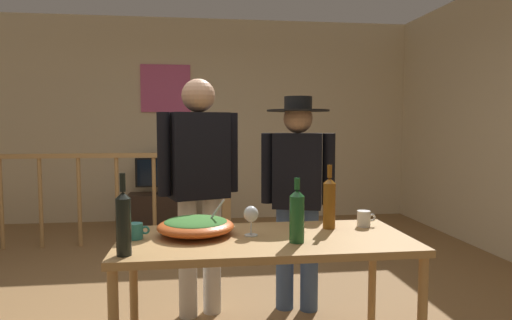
% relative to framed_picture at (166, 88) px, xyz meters
% --- Properties ---
extents(ground_plane, '(8.82, 8.82, 0.00)m').
position_rel_framed_picture_xyz_m(ground_plane, '(0.40, -3.33, -1.87)').
color(ground_plane, olive).
extents(back_wall, '(6.32, 0.10, 2.85)m').
position_rel_framed_picture_xyz_m(back_wall, '(0.40, 0.06, -0.44)').
color(back_wall, beige).
rests_on(back_wall, ground_plane).
extents(side_wall_right, '(0.10, 5.09, 2.85)m').
position_rel_framed_picture_xyz_m(side_wall_right, '(3.56, -2.31, -0.44)').
color(side_wall_right, beige).
rests_on(side_wall_right, ground_plane).
extents(framed_picture, '(0.68, 0.03, 0.66)m').
position_rel_framed_picture_xyz_m(framed_picture, '(0.00, 0.00, 0.00)').
color(framed_picture, '#CA4F82').
extents(stair_railing, '(3.36, 0.10, 1.09)m').
position_rel_framed_picture_xyz_m(stair_railing, '(-0.43, -1.29, -1.20)').
color(stair_railing, '#B2844C').
rests_on(stair_railing, ground_plane).
extents(tv_console, '(0.90, 0.40, 0.43)m').
position_rel_framed_picture_xyz_m(tv_console, '(-0.05, -0.29, -1.65)').
color(tv_console, '#38281E').
rests_on(tv_console, ground_plane).
extents(flat_screen_tv, '(0.68, 0.12, 0.49)m').
position_rel_framed_picture_xyz_m(flat_screen_tv, '(-0.05, -0.32, -1.15)').
color(flat_screen_tv, black).
rests_on(flat_screen_tv, tv_console).
extents(serving_table, '(1.59, 0.74, 0.75)m').
position_rel_framed_picture_xyz_m(serving_table, '(0.79, -4.05, -1.19)').
color(serving_table, '#B2844C').
rests_on(serving_table, ground_plane).
extents(salad_bowl, '(0.43, 0.43, 0.22)m').
position_rel_framed_picture_xyz_m(salad_bowl, '(0.42, -3.96, -1.07)').
color(salad_bowl, '#DB5B23').
rests_on(salad_bowl, serving_table).
extents(wine_glass, '(0.08, 0.08, 0.17)m').
position_rel_framed_picture_xyz_m(wine_glass, '(0.72, -4.01, -1.01)').
color(wine_glass, silver).
rests_on(wine_glass, serving_table).
extents(wine_bottle_green, '(0.08, 0.08, 0.34)m').
position_rel_framed_picture_xyz_m(wine_bottle_green, '(0.94, -4.19, -0.98)').
color(wine_bottle_green, '#1E5628').
rests_on(wine_bottle_green, serving_table).
extents(wine_bottle_amber, '(0.07, 0.07, 0.38)m').
position_rel_framed_picture_xyz_m(wine_bottle_amber, '(1.20, -3.90, -0.96)').
color(wine_bottle_amber, brown).
rests_on(wine_bottle_amber, serving_table).
extents(wine_bottle_dark, '(0.07, 0.07, 0.39)m').
position_rel_framed_picture_xyz_m(wine_bottle_dark, '(0.08, -4.31, -0.96)').
color(wine_bottle_dark, black).
rests_on(wine_bottle_dark, serving_table).
extents(mug_white, '(0.12, 0.08, 0.10)m').
position_rel_framed_picture_xyz_m(mug_white, '(1.43, -3.88, -1.07)').
color(mug_white, white).
rests_on(mug_white, serving_table).
extents(mug_teal, '(0.12, 0.08, 0.09)m').
position_rel_framed_picture_xyz_m(mug_teal, '(0.09, -4.00, -1.08)').
color(mug_teal, teal).
rests_on(mug_teal, serving_table).
extents(person_standing_left, '(0.56, 0.33, 1.68)m').
position_rel_framed_picture_xyz_m(person_standing_left, '(0.44, -3.29, -0.87)').
color(person_standing_left, beige).
rests_on(person_standing_left, ground_plane).
extents(person_standing_right, '(0.51, 0.45, 1.56)m').
position_rel_framed_picture_xyz_m(person_standing_right, '(1.15, -3.29, -0.95)').
color(person_standing_right, '#3D5684').
rests_on(person_standing_right, ground_plane).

